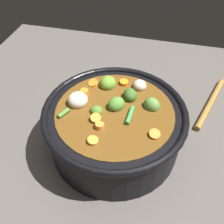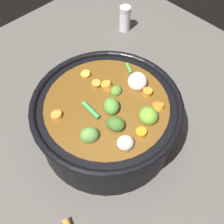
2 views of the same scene
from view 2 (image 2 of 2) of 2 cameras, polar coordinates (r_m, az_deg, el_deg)
The scene contains 3 objects.
ground_plane at distance 0.70m, azimuth -0.95°, elevation -4.29°, with size 1.10×1.10×0.00m, color #514C47.
cooking_pot at distance 0.65m, azimuth -0.98°, elevation -1.28°, with size 0.34×0.34×0.15m.
salt_shaker at distance 0.95m, azimuth 2.64°, elevation 18.42°, with size 0.04×0.04×0.08m.
Camera 2 is at (0.27, -0.25, 0.60)m, focal length 45.10 mm.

